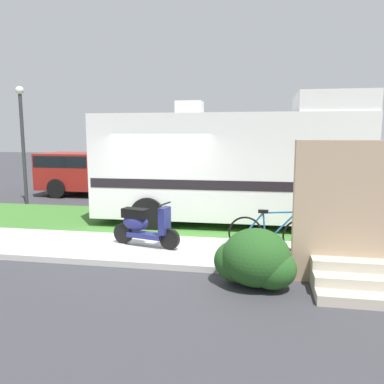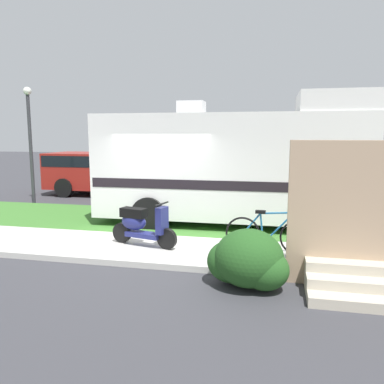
{
  "view_description": "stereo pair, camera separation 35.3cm",
  "coord_description": "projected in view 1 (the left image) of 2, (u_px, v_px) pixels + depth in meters",
  "views": [
    {
      "loc": [
        2.49,
        -8.88,
        2.5
      ],
      "look_at": [
        0.84,
        0.3,
        1.1
      ],
      "focal_mm": 36.3,
      "sensor_mm": 36.0,
      "label": 1
    },
    {
      "loc": [
        2.84,
        -8.81,
        2.5
      ],
      "look_at": [
        0.84,
        0.3,
        1.1
      ],
      "focal_mm": 36.3,
      "sensor_mm": 36.0,
      "label": 2
    }
  ],
  "objects": [
    {
      "name": "street_lamp_post",
      "position": [
        22.0,
        133.0,
        13.6
      ],
      "size": [
        0.28,
        0.28,
        4.13
      ],
      "color": "#333338",
      "rests_on": "ground"
    },
    {
      "name": "ground_plane",
      "position": [
        156.0,
        237.0,
        9.45
      ],
      "size": [
        80.0,
        80.0,
        0.0
      ],
      "primitive_type": "plane",
      "color": "#38383D"
    },
    {
      "name": "motorhome_rv",
      "position": [
        232.0,
        165.0,
        10.54
      ],
      "size": [
        7.09,
        2.58,
        3.51
      ],
      "color": "silver",
      "rests_on": "ground"
    },
    {
      "name": "scooter",
      "position": [
        143.0,
        225.0,
        8.26
      ],
      "size": [
        1.56,
        0.64,
        0.97
      ],
      "color": "black",
      "rests_on": "ground"
    },
    {
      "name": "grass_strip",
      "position": [
        170.0,
        222.0,
        10.9
      ],
      "size": [
        24.0,
        3.4,
        0.08
      ],
      "color": "#3D752D",
      "rests_on": "ground"
    },
    {
      "name": "bush_by_porch",
      "position": [
        255.0,
        260.0,
        6.34
      ],
      "size": [
        1.35,
        1.01,
        0.96
      ],
      "color": "#23511E",
      "rests_on": "ground"
    },
    {
      "name": "bicycle",
      "position": [
        273.0,
        233.0,
        7.82
      ],
      "size": [
        1.8,
        0.52,
        0.91
      ],
      "color": "black",
      "rests_on": "ground"
    },
    {
      "name": "sidewalk",
      "position": [
        141.0,
        249.0,
        8.27
      ],
      "size": [
        24.0,
        2.0,
        0.12
      ],
      "color": "beige",
      "rests_on": "ground"
    },
    {
      "name": "pickup_truck_near",
      "position": [
        93.0,
        173.0,
        15.88
      ],
      "size": [
        5.3,
        2.27,
        1.73
      ],
      "color": "maroon",
      "rests_on": "ground"
    },
    {
      "name": "porch_steps",
      "position": [
        356.0,
        228.0,
        6.37
      ],
      "size": [
        2.0,
        1.26,
        2.4
      ],
      "color": "#BCB29E",
      "rests_on": "ground"
    },
    {
      "name": "bottle_green",
      "position": [
        352.0,
        247.0,
        7.84
      ],
      "size": [
        0.06,
        0.06,
        0.29
      ],
      "color": "navy",
      "rests_on": "ground"
    }
  ]
}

